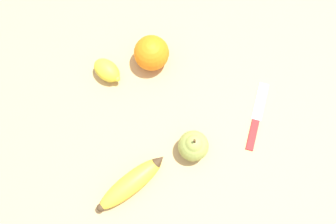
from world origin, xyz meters
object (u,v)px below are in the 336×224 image
object	(u,v)px
orange	(151,53)
pear	(193,146)
lemon	(107,70)
paring_knife	(257,118)
banana	(132,183)

from	to	relation	value
orange	pear	bearing A→B (deg)	61.07
orange	lemon	size ratio (longest dim) A/B	1.10
orange	paring_knife	world-z (taller)	orange
banana	paring_knife	bearing A→B (deg)	-10.83
pear	paring_knife	distance (m)	0.17
lemon	banana	bearing A→B (deg)	51.89
banana	lemon	bearing A→B (deg)	65.05
orange	banana	bearing A→B (deg)	30.40
lemon	paring_knife	bearing A→B (deg)	110.23
lemon	paring_knife	distance (m)	0.36
banana	lemon	size ratio (longest dim) A/B	2.39
pear	paring_knife	xyz separation A→B (m)	(-0.15, 0.07, -0.03)
orange	paring_knife	xyz separation A→B (m)	(-0.03, 0.28, -0.04)
lemon	paring_knife	xyz separation A→B (m)	(-0.12, 0.34, -0.02)
pear	lemon	distance (m)	0.27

